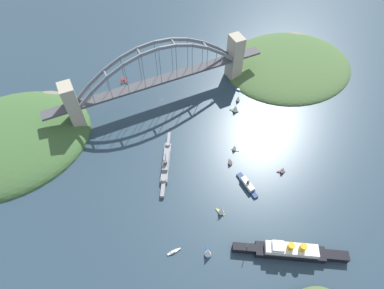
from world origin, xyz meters
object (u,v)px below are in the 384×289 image
object	(u,v)px
small_boat_5	(208,252)
small_boat_8	(238,98)
small_boat_1	(239,90)
harbor_arch_bridge	(160,79)
small_boat_4	(235,148)
small_boat_2	(283,170)
small_boat_3	(174,252)
naval_cruiser	(166,163)
small_boat_6	(231,161)
ocean_liner	(291,251)
small_boat_7	(236,108)
seaplane_taxiing_near_bridge	(124,80)
small_boat_9	(221,210)
harbor_ferry_steamer	(247,185)

from	to	relation	value
small_boat_5	small_boat_8	distance (m)	175.45
small_boat_1	harbor_arch_bridge	bearing A→B (deg)	-16.65
small_boat_4	small_boat_2	bearing A→B (deg)	123.06
small_boat_5	small_boat_3	bearing A→B (deg)	-29.72
naval_cruiser	small_boat_8	world-z (taller)	naval_cruiser
small_boat_4	small_boat_6	size ratio (longest dim) A/B	0.93
harbor_arch_bridge	small_boat_2	size ratio (longest dim) A/B	29.75
harbor_arch_bridge	small_boat_3	distance (m)	175.94
small_boat_2	small_boat_8	xyz separation A→B (m)	(-11.13, -99.10, 0.15)
small_boat_4	ocean_liner	bearing A→B (deg)	83.25
small_boat_7	small_boat_8	distance (m)	16.48
small_boat_4	small_boat_8	distance (m)	69.07
seaplane_taxiing_near_bridge	small_boat_2	xyz separation A→B (m)	(-93.38, 185.31, 1.91)
ocean_liner	small_boat_9	world-z (taller)	ocean_liner
harbor_arch_bridge	small_boat_2	distance (m)	155.21
small_boat_4	small_boat_6	distance (m)	17.23
harbor_ferry_steamer	small_boat_8	size ratio (longest dim) A/B	3.34
harbor_arch_bridge	small_boat_7	xyz separation A→B (m)	(-64.75, 52.28, -24.23)
seaplane_taxiing_near_bridge	small_boat_4	distance (m)	158.37
small_boat_2	small_boat_4	distance (m)	49.54
harbor_ferry_steamer	small_boat_5	distance (m)	72.33
harbor_arch_bridge	small_boat_8	bearing A→B (deg)	152.19
naval_cruiser	small_boat_3	xyz separation A→B (m)	(26.47, 79.32, -2.10)
small_boat_8	small_boat_3	bearing A→B (deg)	43.30
small_boat_2	small_boat_5	bearing A→B (deg)	21.58
harbor_arch_bridge	small_boat_8	world-z (taller)	harbor_arch_bridge
small_boat_6	small_boat_8	world-z (taller)	small_boat_8
harbor_arch_bridge	small_boat_9	size ratio (longest dim) A/B	23.97
ocean_liner	small_boat_6	world-z (taller)	ocean_liner
small_boat_1	small_boat_8	xyz separation A→B (m)	(9.82, 14.33, 3.29)
small_boat_3	small_boat_9	bearing A→B (deg)	-164.94
small_boat_8	small_boat_9	world-z (taller)	small_boat_9
ocean_liner	small_boat_5	world-z (taller)	ocean_liner
harbor_arch_bridge	small_boat_8	size ratio (longest dim) A/B	28.71
small_boat_6	small_boat_8	bearing A→B (deg)	-125.49
harbor_arch_bridge	seaplane_taxiing_near_bridge	bearing A→B (deg)	-58.04
small_boat_2	small_boat_8	distance (m)	99.72
harbor_ferry_steamer	small_boat_3	world-z (taller)	harbor_ferry_steamer
ocean_liner	small_boat_4	bearing A→B (deg)	-96.75
naval_cruiser	harbor_ferry_steamer	xyz separation A→B (m)	(-57.13, 52.81, -0.60)
ocean_liner	small_boat_3	bearing A→B (deg)	-26.22
small_boat_8	ocean_liner	bearing A→B (deg)	72.83
ocean_liner	harbor_ferry_steamer	world-z (taller)	ocean_liner
small_boat_4	small_boat_7	xyz separation A→B (m)	(-27.31, -45.18, 1.09)
small_boat_5	ocean_liner	bearing A→B (deg)	155.25
harbor_ferry_steamer	small_boat_4	xyz separation A→B (m)	(-10.26, -40.32, 1.21)
ocean_liner	small_boat_3	distance (m)	90.65
small_boat_1	small_boat_4	size ratio (longest dim) A/B	1.34
ocean_liner	small_boat_2	size ratio (longest dim) A/B	9.70
harbor_ferry_steamer	small_boat_3	xyz separation A→B (m)	(83.60, 26.51, -1.49)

